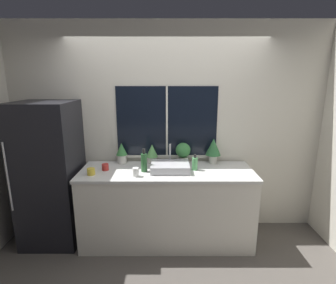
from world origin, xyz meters
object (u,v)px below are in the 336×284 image
Objects in this scene: mug_white at (135,172)px; potted_plant_far_right at (213,148)px; soap_bottle at (194,163)px; mug_red at (105,167)px; sink at (170,167)px; potted_plant_center_right at (183,152)px; potted_plant_far_left at (121,152)px; refrigerator at (50,174)px; mug_yellow at (91,171)px; potted_plant_center_left at (152,153)px; bottle_tall at (144,162)px.

potted_plant_far_right is at bearing 26.33° from mug_white.
soap_bottle is 1.08m from mug_red.
sink is 1.67× the size of potted_plant_center_right.
potted_plant_far_left reaches higher than soap_bottle.
sink is at bearing -1.94° from refrigerator.
potted_plant_center_right is at bearing 21.10° from mug_yellow.
potted_plant_center_left is 0.32m from bottle_tall.
potted_plant_center_left is 1.30× the size of soap_bottle.
mug_red is at bearing 179.09° from sink.
potted_plant_far_right is at bearing 0.00° from potted_plant_center_right.
potted_plant_center_left reaches higher than mug_red.
mug_yellow is at bearing -171.36° from sink.
refrigerator reaches higher than potted_plant_center_left.
mug_red is 0.90× the size of mug_yellow.
bottle_tall is 3.12× the size of mug_yellow.
mug_white is at bearing -12.59° from refrigerator.
potted_plant_far_right is (1.18, 0.00, 0.05)m from potted_plant_far_left.
potted_plant_far_right is 0.38m from soap_bottle.
sink is 0.92m from mug_yellow.
sink reaches higher than mug_yellow.
potted_plant_center_right is at bearing 7.94° from refrigerator.
potted_plant_far_left is 0.79m from potted_plant_center_right.
sink is at bearing 8.64° from mug_yellow.
potted_plant_far_left is 0.52m from mug_yellow.
mug_yellow is at bearing 174.19° from mug_white.
refrigerator is at bearing -172.06° from potted_plant_center_right.
sink is 0.32m from bottle_tall.
potted_plant_far_left is at bearing 15.16° from refrigerator.
sink is 2.33× the size of soap_bottle.
potted_plant_far_left is at bearing 135.76° from bottle_tall.
refrigerator is 0.69m from mug_red.
potted_plant_far_left is (0.84, 0.23, 0.21)m from refrigerator.
bottle_tall is at bearing -44.24° from potted_plant_far_left.
refrigerator is 19.72× the size of mug_yellow.
mug_red is at bearing 174.89° from bottle_tall.
potted_plant_center_left is at bearing -180.00° from potted_plant_far_right.
potted_plant_far_right is 1.37m from mug_red.
mug_white is (0.52, -0.05, 0.01)m from mug_yellow.
sink is 0.37m from potted_plant_center_left.
potted_plant_far_left is 3.37× the size of mug_red.
soap_bottle is 2.43× the size of mug_red.
potted_plant_center_left is at bearing 76.01° from bottle_tall.
mug_yellow is at bearing -148.46° from potted_plant_center_left.
soap_bottle is at bearing -63.14° from potted_plant_center_right.
mug_yellow is (-0.91, -0.14, -0.01)m from sink.
potted_plant_far_left is at bearing 180.00° from potted_plant_center_left.
potted_plant_center_right is at bearing 32.82° from bottle_tall.
sink is 0.43m from mug_white.
refrigerator is at bearing 167.41° from mug_white.
soap_bottle is at bearing -15.40° from potted_plant_far_left.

